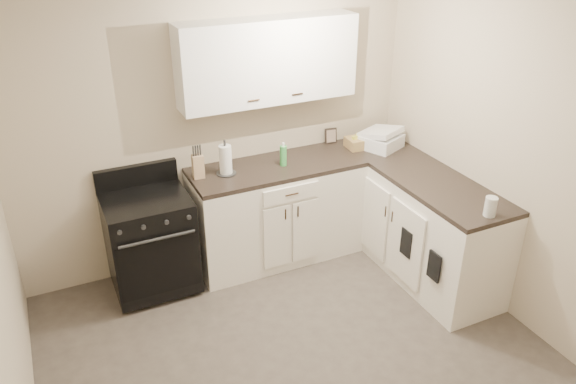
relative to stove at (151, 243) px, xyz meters
name	(u,v)px	position (x,y,z in m)	size (l,w,h in m)	color
floor	(309,372)	(0.75, -1.48, -0.46)	(3.60, 3.60, 0.00)	#473F38
ceiling	(317,14)	(0.75, -1.48, 2.04)	(3.60, 3.60, 0.00)	white
wall_back	(218,129)	(0.75, 0.32, 0.79)	(3.60, 3.60, 0.00)	#C6B39C
wall_right	(528,170)	(2.55, -1.48, 0.79)	(3.60, 3.60, 0.00)	#C6B39C
base_cabinets_back	(277,213)	(1.18, 0.02, -0.01)	(1.55, 0.60, 0.90)	white
base_cabinets_right	(414,220)	(2.25, -0.63, -0.01)	(0.60, 1.90, 0.90)	white
countertop_back	(276,167)	(1.18, 0.02, 0.46)	(1.55, 0.60, 0.04)	black
countertop_right	(420,174)	(2.25, -0.63, 0.46)	(0.60, 1.90, 0.04)	black
upper_cabinets	(268,61)	(1.18, 0.18, 1.38)	(1.55, 0.30, 0.70)	white
stove	(151,243)	(0.00, 0.00, 0.00)	(0.69, 0.59, 0.84)	black
knife_block	(198,166)	(0.48, 0.08, 0.58)	(0.09, 0.08, 0.20)	tan
paper_towel	(226,160)	(0.72, 0.05, 0.61)	(0.11, 0.11, 0.26)	white
soap_bottle	(283,156)	(1.23, 0.00, 0.57)	(0.06, 0.06, 0.18)	green
picture_frame	(331,136)	(1.87, 0.28, 0.55)	(0.12, 0.02, 0.15)	black
wicker_basket	(362,142)	(2.09, 0.07, 0.53)	(0.29, 0.19, 0.10)	tan
countertop_grill	(381,141)	(2.25, -0.02, 0.54)	(0.34, 0.32, 0.12)	white
glass_jar	(490,207)	(2.24, -1.48, 0.56)	(0.09, 0.09, 0.15)	silver
oven_mitt_near	(434,266)	(1.93, -1.32, 0.01)	(0.02, 0.14, 0.24)	black
oven_mitt_far	(406,243)	(1.93, -0.95, 0.02)	(0.02, 0.14, 0.24)	black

